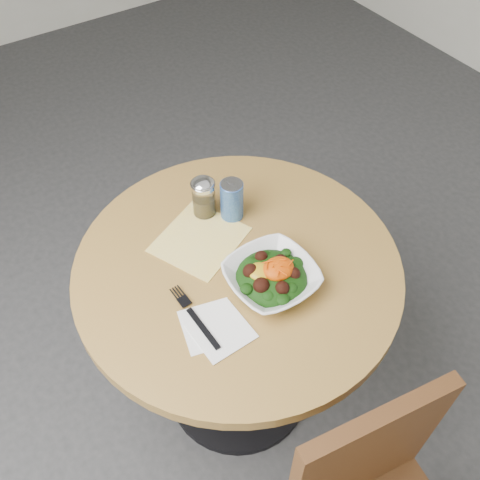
{
  "coord_description": "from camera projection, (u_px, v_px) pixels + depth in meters",
  "views": [
    {
      "loc": [
        -0.5,
        -0.76,
        1.89
      ],
      "look_at": [
        0.02,
        0.02,
        0.81
      ],
      "focal_mm": 40.0,
      "sensor_mm": 36.0,
      "label": 1
    }
  ],
  "objects": [
    {
      "name": "ground",
      "position": [
        238.0,
        386.0,
        2.03
      ],
      "size": [
        6.0,
        6.0,
        0.0
      ],
      "primitive_type": "plane",
      "color": "#323234",
      "rests_on": "ground"
    },
    {
      "name": "table",
      "position": [
        238.0,
        304.0,
        1.61
      ],
      "size": [
        0.9,
        0.9,
        0.75
      ],
      "color": "black",
      "rests_on": "ground"
    },
    {
      "name": "cloth_napkin",
      "position": [
        200.0,
        239.0,
        1.51
      ],
      "size": [
        0.3,
        0.29,
        0.0
      ],
      "primitive_type": "cube",
      "rotation": [
        0.0,
        0.0,
        0.43
      ],
      "color": "yellow",
      "rests_on": "table"
    },
    {
      "name": "paper_napkins",
      "position": [
        215.0,
        328.0,
        1.32
      ],
      "size": [
        0.17,
        0.18,
        0.0
      ],
      "color": "white",
      "rests_on": "table"
    },
    {
      "name": "salad_bowl",
      "position": [
        271.0,
        277.0,
        1.39
      ],
      "size": [
        0.23,
        0.23,
        0.09
      ],
      "color": "white",
      "rests_on": "table"
    },
    {
      "name": "fork",
      "position": [
        193.0,
        315.0,
        1.34
      ],
      "size": [
        0.03,
        0.22,
        0.0
      ],
      "color": "black",
      "rests_on": "table"
    },
    {
      "name": "spice_shaker",
      "position": [
        204.0,
        197.0,
        1.54
      ],
      "size": [
        0.07,
        0.07,
        0.13
      ],
      "color": "silver",
      "rests_on": "table"
    },
    {
      "name": "beverage_can",
      "position": [
        232.0,
        200.0,
        1.53
      ],
      "size": [
        0.07,
        0.07,
        0.13
      ],
      "color": "#0D3697",
      "rests_on": "table"
    }
  ]
}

